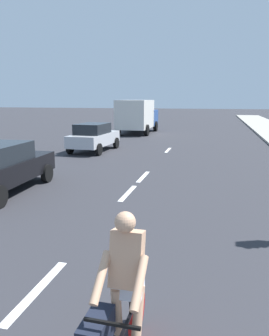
# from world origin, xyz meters

# --- Properties ---
(ground_plane) EXTENTS (160.00, 160.00, 0.00)m
(ground_plane) POSITION_xyz_m (0.00, 20.00, 0.00)
(ground_plane) COLOR #2D2D33
(lane_stripe_2) EXTENTS (0.16, 1.80, 0.01)m
(lane_stripe_2) POSITION_xyz_m (0.00, 6.74, 0.00)
(lane_stripe_2) COLOR white
(lane_stripe_2) RESTS_ON ground
(lane_stripe_3) EXTENTS (0.16, 1.80, 0.01)m
(lane_stripe_3) POSITION_xyz_m (0.00, 12.26, 0.00)
(lane_stripe_3) COLOR white
(lane_stripe_3) RESTS_ON ground
(lane_stripe_4) EXTENTS (0.16, 1.80, 0.01)m
(lane_stripe_4) POSITION_xyz_m (0.00, 14.55, 0.00)
(lane_stripe_4) COLOR white
(lane_stripe_4) RESTS_ON ground
(lane_stripe_5) EXTENTS (0.16, 1.80, 0.01)m
(lane_stripe_5) POSITION_xyz_m (0.00, 21.32, 0.00)
(lane_stripe_5) COLOR white
(lane_stripe_5) RESTS_ON ground
(cyclist) EXTENTS (0.62, 1.71, 1.82)m
(cyclist) POSITION_xyz_m (1.69, 5.59, 0.83)
(cyclist) COLOR black
(cyclist) RESTS_ON ground
(parked_car_silver) EXTENTS (2.01, 4.03, 1.57)m
(parked_car_silver) POSITION_xyz_m (-4.04, 19.99, 0.84)
(parked_car_silver) COLOR #B7BABF
(parked_car_silver) RESTS_ON ground
(delivery_truck) EXTENTS (2.71, 6.25, 2.80)m
(delivery_truck) POSITION_xyz_m (-3.90, 30.11, 1.50)
(delivery_truck) COLOR #23478C
(delivery_truck) RESTS_ON ground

